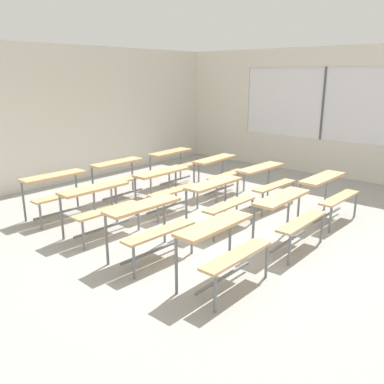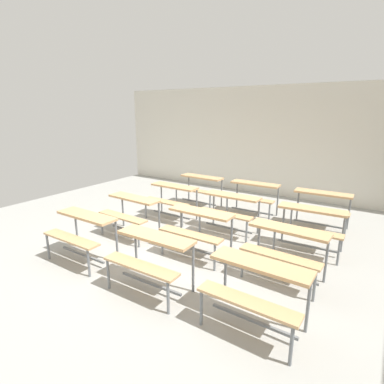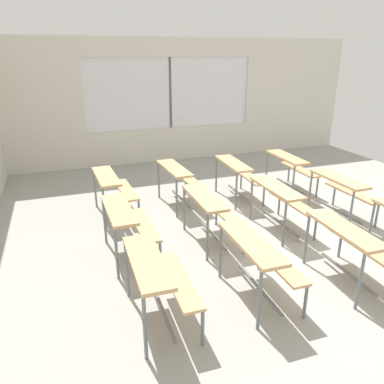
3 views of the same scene
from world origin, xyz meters
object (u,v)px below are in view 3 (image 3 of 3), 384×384
object	(u,v)px
desk_bench_r0c1	(343,187)
desk_bench_r3c2	(113,184)
desk_bench_r1c2	(238,171)
desk_bench_r2c0	(259,253)
desk_bench_r0c2	(291,164)
desk_bench_r1c0	(351,240)
desk_bench_r2c2	(180,176)
desk_bench_r1c1	(282,196)
desk_bench_r3c1	(128,219)
desk_bench_r2c1	(211,206)
desk_bench_r3c0	(158,273)

from	to	relation	value
desk_bench_r0c1	desk_bench_r3c2	bearing A→B (deg)	67.55
desk_bench_r1c2	desk_bench_r2c0	world-z (taller)	same
desk_bench_r1c2	desk_bench_r3c2	size ratio (longest dim) A/B	1.00
desk_bench_r0c2	desk_bench_r2c0	world-z (taller)	same
desk_bench_r0c1	desk_bench_r1c2	bearing A→B (deg)	40.55
desk_bench_r2c0	desk_bench_r3c2	distance (m)	3.11
desk_bench_r1c0	desk_bench_r2c2	world-z (taller)	same
desk_bench_r1c0	desk_bench_r1c1	size ratio (longest dim) A/B	1.02
desk_bench_r1c0	desk_bench_r3c1	bearing A→B (deg)	60.55
desk_bench_r1c0	desk_bench_r3c2	bearing A→B (deg)	41.05
desk_bench_r0c2	desk_bench_r2c2	size ratio (longest dim) A/B	0.99
desk_bench_r2c1	desk_bench_r3c2	size ratio (longest dim) A/B	0.98
desk_bench_r0c2	desk_bench_r3c2	size ratio (longest dim) A/B	0.99
desk_bench_r1c0	desk_bench_r1c2	distance (m)	2.94
desk_bench_r1c0	desk_bench_r2c1	world-z (taller)	same
desk_bench_r3c2	desk_bench_r1c0	bearing A→B (deg)	-143.50
desk_bench_r0c2	desk_bench_r0c1	bearing A→B (deg)	-176.86
desk_bench_r1c0	desk_bench_r3c1	distance (m)	2.82
desk_bench_r1c1	desk_bench_r3c0	xyz separation A→B (m)	(-1.43, 2.35, 0.00)
desk_bench_r1c1	desk_bench_r3c1	size ratio (longest dim) A/B	0.99
desk_bench_r2c1	desk_bench_r3c2	xyz separation A→B (m)	(1.45, 1.19, 0.00)
desk_bench_r1c2	desk_bench_r3c0	bearing A→B (deg)	143.65
desk_bench_r1c0	desk_bench_r1c1	distance (m)	1.50
desk_bench_r2c0	desk_bench_r1c2	bearing A→B (deg)	-20.96
desk_bench_r2c1	desk_bench_r3c1	bearing A→B (deg)	91.47
desk_bench_r3c0	desk_bench_r0c2	bearing A→B (deg)	-49.03
desk_bench_r1c2	desk_bench_r1c1	bearing A→B (deg)	-175.89
desk_bench_r1c2	desk_bench_r3c0	distance (m)	3.67
desk_bench_r0c2	desk_bench_r2c1	bearing A→B (deg)	123.53
desk_bench_r1c1	desk_bench_r3c0	world-z (taller)	same
desk_bench_r1c2	desk_bench_r2c0	xyz separation A→B (m)	(-2.86, 1.15, 0.00)
desk_bench_r3c2	desk_bench_r1c1	bearing A→B (deg)	-123.65
desk_bench_r2c2	desk_bench_r3c2	distance (m)	1.21
desk_bench_r0c1	desk_bench_r2c2	bearing A→B (deg)	57.25
desk_bench_r3c2	desk_bench_r2c2	bearing A→B (deg)	-89.52
desk_bench_r0c2	desk_bench_r1c2	xyz separation A→B (m)	(-0.04, 1.18, 0.00)
desk_bench_r2c1	desk_bench_r2c2	size ratio (longest dim) A/B	0.98
desk_bench_r1c2	desk_bench_r3c0	xyz separation A→B (m)	(-2.86, 2.31, 0.00)
desk_bench_r2c0	desk_bench_r3c2	world-z (taller)	same
desk_bench_r1c1	desk_bench_r3c2	distance (m)	2.78
desk_bench_r3c0	desk_bench_r2c2	bearing A→B (deg)	-20.59
desk_bench_r1c0	desk_bench_r3c0	world-z (taller)	same
desk_bench_r2c1	desk_bench_r0c2	bearing A→B (deg)	-57.19
desk_bench_r0c2	desk_bench_r3c1	bearing A→B (deg)	114.03
desk_bench_r1c2	desk_bench_r2c1	world-z (taller)	same
desk_bench_r1c1	desk_bench_r1c2	bearing A→B (deg)	1.62
desk_bench_r0c1	desk_bench_r3c0	world-z (taller)	same
desk_bench_r3c1	desk_bench_r3c2	bearing A→B (deg)	-2.08
desk_bench_r1c1	desk_bench_r3c0	bearing A→B (deg)	121.39
desk_bench_r0c1	desk_bench_r1c0	bearing A→B (deg)	141.33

